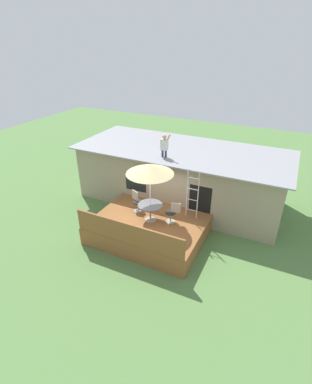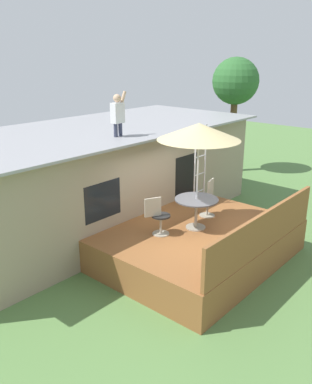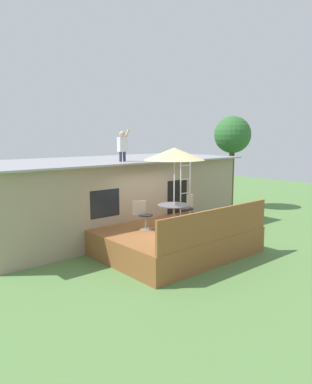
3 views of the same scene
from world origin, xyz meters
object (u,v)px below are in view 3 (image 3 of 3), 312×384
patio_table (174,210)px  patio_umbrella (174,154)px  step_ladder (185,186)px  person_figure (123,144)px  patio_chair_right (188,209)px  patio_chair_left (143,215)px  backyard_tree (232,136)px

patio_table → patio_umbrella: (-0.00, -0.00, 1.76)m
step_ladder → person_figure: size_ratio=1.98×
step_ladder → patio_chair_right: size_ratio=2.39×
step_ladder → patio_chair_left: 2.51m
step_ladder → patio_chair_left: bearing=-167.5°
patio_umbrella → backyard_tree: 8.19m
patio_umbrella → backyard_tree: backyard_tree is taller
step_ladder → backyard_tree: (5.92, 2.53, 1.78)m
step_ladder → patio_chair_right: bearing=-129.4°
backyard_tree → step_ladder: bearing=-156.9°
patio_chair_left → backyard_tree: backyard_tree is taller
patio_table → step_ladder: step_ladder is taller
patio_chair_left → backyard_tree: (8.29, 3.05, 2.42)m
patio_chair_right → backyard_tree: 7.65m
person_figure → patio_chair_right: size_ratio=1.21×
patio_chair_right → backyard_tree: size_ratio=0.20×
patio_chair_left → patio_chair_right: size_ratio=1.00×
patio_chair_right → step_ladder: bearing=-145.2°
step_ladder → backyard_tree: bearing=23.1°
patio_chair_left → patio_umbrella: bearing=0.0°
patio_umbrella → patio_chair_right: patio_umbrella is taller
patio_umbrella → patio_chair_right: size_ratio=2.76×
patio_umbrella → patio_chair_left: patio_umbrella is taller
person_figure → step_ladder: bearing=-33.8°
patio_umbrella → step_ladder: (1.48, 0.96, -1.25)m
patio_umbrella → patio_chair_right: bearing=15.8°
patio_umbrella → person_figure: size_ratio=2.29×
person_figure → backyard_tree: bearing=9.4°
step_ladder → patio_chair_left: step_ladder is taller
step_ladder → person_figure: bearing=146.2°
patio_table → step_ladder: size_ratio=0.47×
patio_umbrella → patio_chair_left: 2.14m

